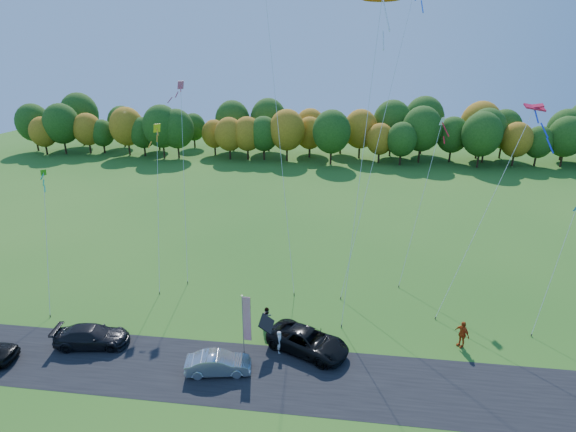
# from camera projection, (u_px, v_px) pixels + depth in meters

# --- Properties ---
(ground) EXTENTS (160.00, 160.00, 0.00)m
(ground) POSITION_uv_depth(u_px,v_px,m) (277.00, 338.00, 31.77)
(ground) COLOR #265F19
(asphalt_strip) EXTENTS (90.00, 6.00, 0.01)m
(asphalt_strip) POSITION_uv_depth(u_px,v_px,m) (267.00, 376.00, 28.04)
(asphalt_strip) COLOR black
(asphalt_strip) RESTS_ON ground
(tree_line) EXTENTS (116.00, 12.00, 10.00)m
(tree_line) POSITION_uv_depth(u_px,v_px,m) (322.00, 161.00, 82.94)
(tree_line) COLOR #1E4711
(tree_line) RESTS_ON ground
(black_suv) EXTENTS (6.17, 4.70, 1.56)m
(black_suv) POSITION_uv_depth(u_px,v_px,m) (308.00, 341.00, 30.11)
(black_suv) COLOR black
(black_suv) RESTS_ON ground
(silver_sedan) EXTENTS (4.27, 2.15, 1.34)m
(silver_sedan) POSITION_uv_depth(u_px,v_px,m) (218.00, 363.00, 28.12)
(silver_sedan) COLOR #AFB0B4
(silver_sedan) RESTS_ON ground
(dark_truck_a) EXTENTS (5.22, 2.73, 1.44)m
(dark_truck_a) POSITION_uv_depth(u_px,v_px,m) (92.00, 336.00, 30.73)
(dark_truck_a) COLOR black
(dark_truck_a) RESTS_ON ground
(person_tailgate_a) EXTENTS (0.44, 0.62, 1.61)m
(person_tailgate_a) POSITION_uv_depth(u_px,v_px,m) (280.00, 342.00, 29.99)
(person_tailgate_a) COLOR silver
(person_tailgate_a) RESTS_ON ground
(person_tailgate_b) EXTENTS (0.97, 1.03, 1.70)m
(person_tailgate_b) POSITION_uv_depth(u_px,v_px,m) (267.00, 318.00, 32.59)
(person_tailgate_b) COLOR gray
(person_tailgate_b) RESTS_ON ground
(person_east) EXTENTS (1.06, 1.19, 1.94)m
(person_east) POSITION_uv_depth(u_px,v_px,m) (462.00, 334.00, 30.55)
(person_east) COLOR #C13F12
(person_east) RESTS_ON ground
(feather_flag) EXTENTS (0.57, 0.08, 4.35)m
(feather_flag) POSITION_uv_depth(u_px,v_px,m) (246.00, 318.00, 29.32)
(feather_flag) COLOR #999999
(feather_flag) RESTS_ON ground
(kite_delta_blue) EXTENTS (5.88, 11.51, 30.03)m
(kite_delta_blue) POSITION_uv_depth(u_px,v_px,m) (276.00, 109.00, 37.39)
(kite_delta_blue) COLOR #4C3F33
(kite_delta_blue) RESTS_ON ground
(kite_parafoil_orange) EXTENTS (7.55, 14.21, 26.07)m
(kite_parafoil_orange) POSITION_uv_depth(u_px,v_px,m) (381.00, 129.00, 38.27)
(kite_parafoil_orange) COLOR #4C3F33
(kite_parafoil_orange) RESTS_ON ground
(kite_delta_red) EXTENTS (3.33, 8.79, 24.43)m
(kite_delta_red) POSITION_uv_depth(u_px,v_px,m) (363.00, 153.00, 32.40)
(kite_delta_red) COLOR #4C3F33
(kite_delta_red) RESTS_ON ground
(kite_parafoil_rainbow) EXTENTS (8.25, 6.49, 15.75)m
(kite_parafoil_rainbow) POSITION_uv_depth(u_px,v_px,m) (485.00, 212.00, 33.65)
(kite_parafoil_rainbow) COLOR #4C3F33
(kite_parafoil_rainbow) RESTS_ON ground
(kite_diamond_yellow) EXTENTS (2.07, 6.68, 13.56)m
(kite_diamond_yellow) POSITION_uv_depth(u_px,v_px,m) (158.00, 207.00, 38.15)
(kite_diamond_yellow) COLOR #4C3F33
(kite_diamond_yellow) RESTS_ON ground
(kite_diamond_green) EXTENTS (2.89, 6.05, 10.37)m
(kite_diamond_green) POSITION_uv_depth(u_px,v_px,m) (47.00, 241.00, 35.24)
(kite_diamond_green) COLOR #4C3F33
(kite_diamond_green) RESTS_ON ground
(kite_diamond_white) EXTENTS (3.97, 7.40, 13.87)m
(kite_diamond_white) POSITION_uv_depth(u_px,v_px,m) (421.00, 201.00, 39.19)
(kite_diamond_white) COLOR #4C3F33
(kite_diamond_white) RESTS_ON ground
(kite_diamond_pink) EXTENTS (2.73, 8.34, 16.90)m
(kite_diamond_pink) POSITION_uv_depth(u_px,v_px,m) (184.00, 181.00, 40.07)
(kite_diamond_pink) COLOR #4C3F33
(kite_diamond_pink) RESTS_ON ground
(kite_diamond_blue_low) EXTENTS (3.28, 4.00, 9.22)m
(kite_diamond_blue_low) POSITION_uv_depth(u_px,v_px,m) (554.00, 271.00, 31.86)
(kite_diamond_blue_low) COLOR #4C3F33
(kite_diamond_blue_low) RESTS_ON ground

